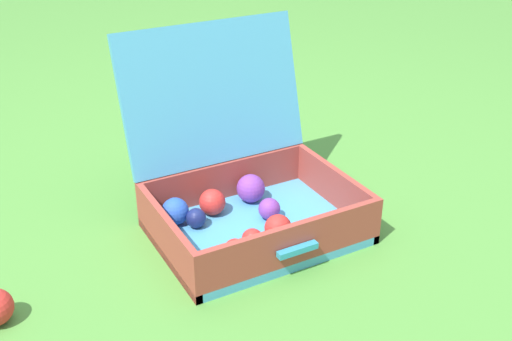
% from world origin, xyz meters
% --- Properties ---
extents(ground_plane, '(16.00, 16.00, 0.00)m').
position_xyz_m(ground_plane, '(0.00, 0.00, 0.00)').
color(ground_plane, '#4C8C38').
extents(open_suitcase, '(0.54, 0.54, 0.53)m').
position_xyz_m(open_suitcase, '(0.08, 0.00, 0.12)').
color(open_suitcase, '#4799C6').
rests_on(open_suitcase, ground).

